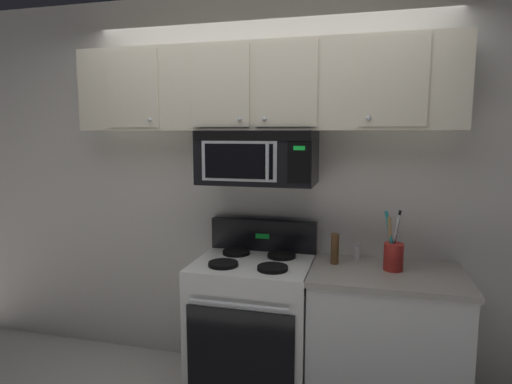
% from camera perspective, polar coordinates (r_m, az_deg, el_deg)
% --- Properties ---
extents(back_wall, '(5.20, 0.10, 2.70)m').
position_cam_1_polar(back_wall, '(3.10, 1.40, 0.73)').
color(back_wall, silver).
rests_on(back_wall, ground_plane).
extents(stove_range, '(0.76, 0.69, 1.12)m').
position_cam_1_polar(stove_range, '(3.01, -0.33, -17.08)').
color(stove_range, white).
rests_on(stove_range, ground_plane).
extents(over_range_microwave, '(0.76, 0.43, 0.35)m').
position_cam_1_polar(over_range_microwave, '(2.84, 0.25, 4.63)').
color(over_range_microwave, black).
extents(upper_cabinets, '(2.50, 0.36, 0.55)m').
position_cam_1_polar(upper_cabinets, '(2.88, 0.42, 13.63)').
color(upper_cabinets, beige).
extents(counter_segment, '(0.93, 0.65, 0.90)m').
position_cam_1_polar(counter_segment, '(2.94, 16.63, -18.39)').
color(counter_segment, silver).
rests_on(counter_segment, ground_plane).
extents(utensil_crock_red, '(0.12, 0.12, 0.37)m').
position_cam_1_polar(utensil_crock_red, '(2.78, 17.77, -7.82)').
color(utensil_crock_red, red).
rests_on(utensil_crock_red, counter_segment).
extents(salt_shaker, '(0.04, 0.04, 0.11)m').
position_cam_1_polar(salt_shaker, '(2.96, 13.23, -7.68)').
color(salt_shaker, white).
rests_on(salt_shaker, counter_segment).
extents(pepper_mill, '(0.05, 0.05, 0.20)m').
position_cam_1_polar(pepper_mill, '(2.82, 10.42, -7.42)').
color(pepper_mill, brown).
rests_on(pepper_mill, counter_segment).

